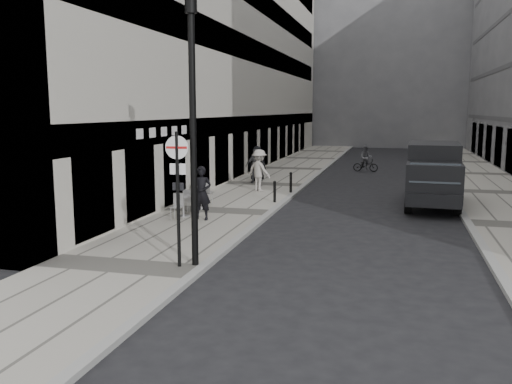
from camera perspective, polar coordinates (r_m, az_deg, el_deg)
ground at (r=10.78m, az=-11.65°, el=-12.86°), size 120.00×120.00×0.00m
sidewalk at (r=28.01m, az=0.96°, el=0.76°), size 4.00×60.00×0.12m
far_sidewalk at (r=27.61m, az=23.74°, el=-0.10°), size 4.00×60.00×0.12m
building_left at (r=35.45m, az=-2.99°, el=16.91°), size 4.00×45.00×18.00m
building_far at (r=65.42m, az=12.23°, el=14.72°), size 24.00×16.00×22.00m
walking_man at (r=18.83m, az=-5.73°, el=-0.12°), size 0.69×0.46×1.87m
sign_post at (r=13.10m, az=-8.25°, el=1.16°), size 0.57×0.11×3.29m
lamppost at (r=13.08m, az=-6.66°, el=7.45°), size 0.29×0.29×6.36m
bollard_near at (r=22.38m, az=1.98°, el=-0.03°), size 0.11×0.11×0.83m
bollard_far at (r=25.05m, az=3.68°, el=0.95°), size 0.12×0.12×0.88m
panel_van at (r=23.13m, az=18.17°, el=2.08°), size 2.24×5.51×2.55m
cyclist at (r=35.14m, az=11.47°, el=3.17°), size 1.57×0.62×1.67m
pedestrian_a at (r=28.20m, az=-0.05°, el=2.75°), size 1.12×0.80×1.77m
pedestrian_b at (r=25.41m, az=0.35°, el=2.30°), size 1.46×1.24×1.96m
pedestrian_c at (r=29.03m, az=0.14°, el=3.04°), size 1.05×0.84×1.89m
cafe_table_near at (r=21.21m, az=-5.82°, el=-0.31°), size 0.77×1.74×0.99m
cafe_table_mid at (r=19.57m, az=-7.65°, el=-1.24°), size 0.70×1.58×0.90m
cafe_table_far at (r=23.20m, az=-5.94°, el=0.23°), size 0.63×1.42×0.81m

